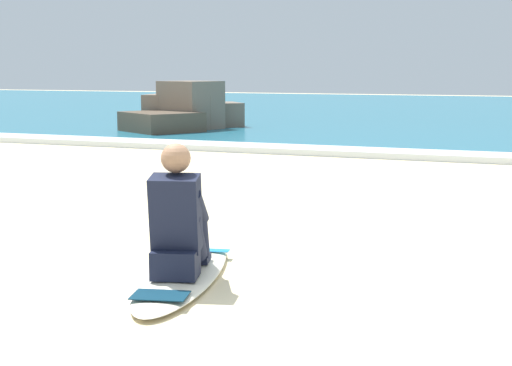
% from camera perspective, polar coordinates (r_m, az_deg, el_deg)
% --- Properties ---
extents(ground_plane, '(80.00, 80.00, 0.00)m').
position_cam_1_polar(ground_plane, '(5.61, -3.70, -7.37)').
color(ground_plane, beige).
extents(sea, '(80.00, 28.00, 0.10)m').
position_cam_1_polar(sea, '(27.09, 16.73, 5.07)').
color(sea, teal).
rests_on(sea, ground).
extents(breaking_foam, '(80.00, 0.90, 0.11)m').
position_cam_1_polar(breaking_foam, '(13.53, 11.61, 2.10)').
color(breaking_foam, white).
rests_on(breaking_foam, ground).
extents(surfboard_main, '(1.01, 2.17, 0.08)m').
position_cam_1_polar(surfboard_main, '(5.71, -5.41, -6.74)').
color(surfboard_main, '#EFE5C6').
rests_on(surfboard_main, ground).
extents(surfer_seated, '(0.52, 0.76, 0.95)m').
position_cam_1_polar(surfer_seated, '(5.50, -5.82, -3.05)').
color(surfer_seated, black).
rests_on(surfer_seated, surfboard_main).
extents(rock_outcrop_distant, '(2.36, 3.64, 1.23)m').
position_cam_1_polar(rock_outcrop_distant, '(18.42, -5.27, 5.12)').
color(rock_outcrop_distant, brown).
rests_on(rock_outcrop_distant, ground).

